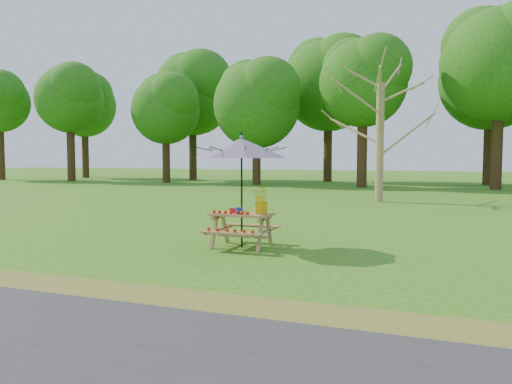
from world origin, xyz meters
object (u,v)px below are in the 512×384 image
(picnic_table, at_px, (242,231))
(patio_umbrella, at_px, (242,148))
(flower_bucket, at_px, (261,199))
(bare_tree, at_px, (382,34))

(picnic_table, bearing_deg, patio_umbrella, 84.81)
(flower_bucket, bearing_deg, bare_tree, 85.36)
(bare_tree, xyz_separation_m, patio_umbrella, (-1.28, -11.19, -4.62))
(bare_tree, relative_size, picnic_table, 8.20)
(patio_umbrella, relative_size, flower_bucket, 4.12)
(bare_tree, distance_m, picnic_table, 12.88)
(bare_tree, bearing_deg, picnic_table, -96.51)
(picnic_table, distance_m, patio_umbrella, 1.62)
(patio_umbrella, bearing_deg, flower_bucket, 13.06)
(flower_bucket, bearing_deg, patio_umbrella, -166.94)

